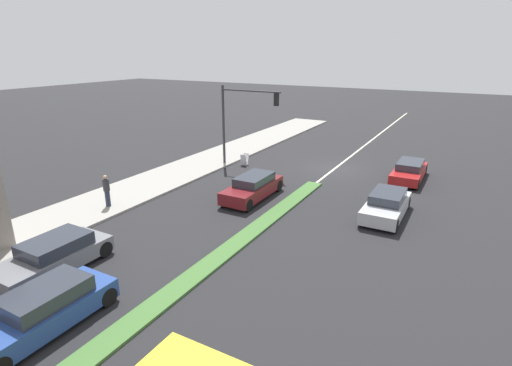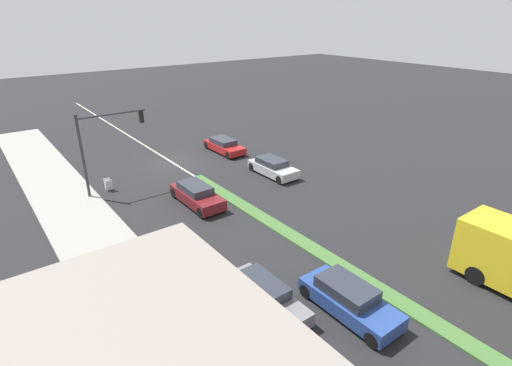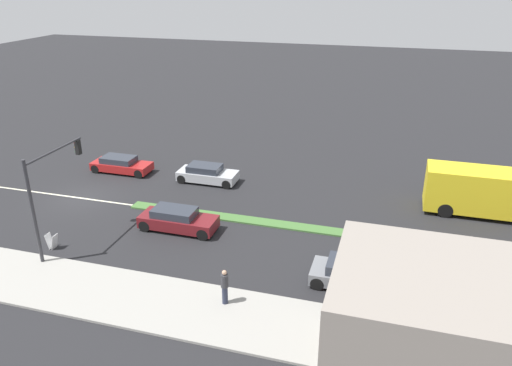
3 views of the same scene
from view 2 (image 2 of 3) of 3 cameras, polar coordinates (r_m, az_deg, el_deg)
ground_plane at (r=20.83m, az=10.83°, el=-10.92°), size 160.00×160.00×0.00m
sidewalk_right at (r=16.26m, az=-11.70°, el=-22.30°), size 4.00×73.00×0.12m
lane_marking_center at (r=34.09m, az=-11.81°, el=2.86°), size 0.16×60.00×0.01m
traffic_signal_main at (r=28.32m, az=-21.06°, el=5.94°), size 4.59×0.34×5.60m
pedestrian at (r=19.82m, az=-16.73°, el=-9.95°), size 0.34×0.34×1.72m
warning_aframe_sign at (r=29.86m, az=-20.33°, el=-0.21°), size 0.45×0.53×0.84m
sedan_maroon at (r=26.19m, az=-8.47°, el=-1.68°), size 1.74×4.51×1.32m
sedan_silver at (r=30.68m, az=2.42°, el=2.27°), size 1.78×4.24×1.27m
hatchback_red at (r=36.00m, az=-4.58°, el=5.35°), size 1.75×4.46×1.19m
coupe_blue at (r=17.58m, az=13.14°, el=-15.84°), size 1.74×4.38×1.33m
suv_grey at (r=17.29m, az=0.78°, el=-15.97°), size 1.89×4.32×1.27m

